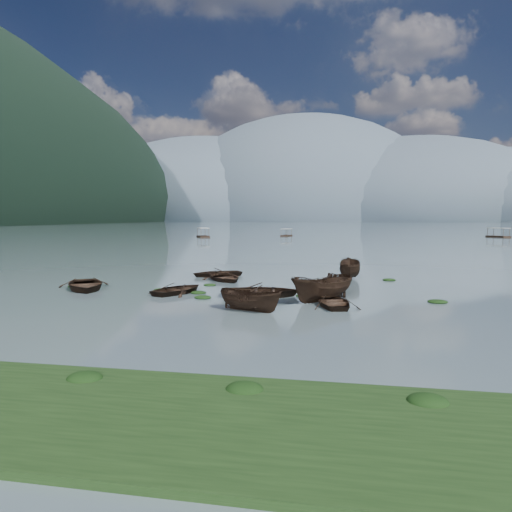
% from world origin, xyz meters
% --- Properties ---
extents(ground_plane, '(2400.00, 2400.00, 0.00)m').
position_xyz_m(ground_plane, '(0.00, 0.00, 0.00)').
color(ground_plane, slate).
extents(near_shore, '(60.00, 6.00, 0.50)m').
position_xyz_m(near_shore, '(0.00, -14.00, 0.00)').
color(near_shore, black).
rests_on(near_shore, ground).
extents(haze_mtn_a, '(520.00, 520.00, 280.00)m').
position_xyz_m(haze_mtn_a, '(-260.00, 900.00, 0.00)').
color(haze_mtn_a, '#475666').
rests_on(haze_mtn_a, ground).
extents(haze_mtn_b, '(520.00, 520.00, 340.00)m').
position_xyz_m(haze_mtn_b, '(-60.00, 900.00, 0.00)').
color(haze_mtn_b, '#475666').
rests_on(haze_mtn_b, ground).
extents(haze_mtn_c, '(520.00, 520.00, 260.00)m').
position_xyz_m(haze_mtn_c, '(140.00, 900.00, 0.00)').
color(haze_mtn_c, '#475666').
rests_on(haze_mtn_c, ground).
extents(haze_mtn_d, '(520.00, 520.00, 220.00)m').
position_xyz_m(haze_mtn_d, '(320.00, 900.00, 0.00)').
color(haze_mtn_d, '#475666').
rests_on(haze_mtn_d, ground).
extents(rowboat_0, '(5.80, 6.22, 1.05)m').
position_xyz_m(rowboat_0, '(-11.18, 5.12, 0.00)').
color(rowboat_0, black).
rests_on(rowboat_0, ground).
extents(rowboat_1, '(4.47, 5.06, 0.87)m').
position_xyz_m(rowboat_1, '(-4.05, 4.85, 0.00)').
color(rowboat_1, black).
rests_on(rowboat_1, ground).
extents(rowboat_2, '(4.14, 2.72, 1.50)m').
position_xyz_m(rowboat_2, '(1.89, -0.18, 0.00)').
color(rowboat_2, black).
rests_on(rowboat_2, ground).
extents(rowboat_3, '(3.45, 4.32, 0.80)m').
position_xyz_m(rowboat_3, '(6.37, 2.20, 0.00)').
color(rowboat_3, black).
rests_on(rowboat_3, ground).
extents(rowboat_4, '(5.62, 4.45, 1.05)m').
position_xyz_m(rowboat_4, '(1.68, 4.47, 0.00)').
color(rowboat_4, black).
rests_on(rowboat_4, ground).
extents(rowboat_5, '(4.66, 4.90, 1.90)m').
position_xyz_m(rowboat_5, '(5.69, 3.40, 0.00)').
color(rowboat_5, black).
rests_on(rowboat_5, ground).
extents(rowboat_6, '(4.89, 5.11, 0.86)m').
position_xyz_m(rowboat_6, '(-2.47, 11.36, 0.00)').
color(rowboat_6, black).
rests_on(rowboat_6, ground).
extents(rowboat_7, '(5.31, 4.91, 0.90)m').
position_xyz_m(rowboat_7, '(-3.86, 14.03, 0.00)').
color(rowboat_7, black).
rests_on(rowboat_7, ground).
extents(rowboat_8, '(1.87, 4.73, 1.81)m').
position_xyz_m(rowboat_8, '(7.55, 14.49, 0.00)').
color(rowboat_8, black).
rests_on(rowboat_8, ground).
extents(weed_clump_0, '(1.08, 0.88, 0.23)m').
position_xyz_m(weed_clump_0, '(-2.66, 4.84, 0.00)').
color(weed_clump_0, black).
rests_on(weed_clump_0, ground).
extents(weed_clump_1, '(0.96, 0.77, 0.21)m').
position_xyz_m(weed_clump_1, '(-5.68, 5.65, 0.00)').
color(weed_clump_1, black).
rests_on(weed_clump_1, ground).
extents(weed_clump_2, '(1.10, 0.88, 0.24)m').
position_xyz_m(weed_clump_2, '(-1.84, 3.14, 0.00)').
color(weed_clump_2, black).
rests_on(weed_clump_2, ground).
extents(weed_clump_3, '(0.94, 0.79, 0.21)m').
position_xyz_m(weed_clump_3, '(4.38, 4.99, 0.00)').
color(weed_clump_3, black).
rests_on(weed_clump_3, ground).
extents(weed_clump_4, '(1.19, 0.94, 0.25)m').
position_xyz_m(weed_clump_4, '(12.54, 4.19, 0.00)').
color(weed_clump_4, black).
rests_on(weed_clump_4, ground).
extents(weed_clump_5, '(0.96, 0.77, 0.20)m').
position_xyz_m(weed_clump_5, '(-12.62, 6.04, 0.00)').
color(weed_clump_5, black).
rests_on(weed_clump_5, ground).
extents(weed_clump_6, '(0.95, 0.79, 0.20)m').
position_xyz_m(weed_clump_6, '(-2.94, 8.55, 0.00)').
color(weed_clump_6, black).
rests_on(weed_clump_6, ground).
extents(weed_clump_7, '(1.07, 0.85, 0.23)m').
position_xyz_m(weed_clump_7, '(10.73, 13.77, 0.00)').
color(weed_clump_7, black).
rests_on(weed_clump_7, ground).
extents(pontoon_left, '(5.15, 6.72, 2.39)m').
position_xyz_m(pontoon_left, '(-29.14, 93.43, 0.00)').
color(pontoon_left, black).
rests_on(pontoon_left, ground).
extents(pontoon_centre, '(3.07, 5.53, 2.00)m').
position_xyz_m(pontoon_centre, '(-7.91, 104.43, 0.00)').
color(pontoon_centre, black).
rests_on(pontoon_centre, ground).
extents(pontoon_right, '(5.11, 6.72, 2.38)m').
position_xyz_m(pontoon_right, '(48.90, 107.54, 0.00)').
color(pontoon_right, black).
rests_on(pontoon_right, ground).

